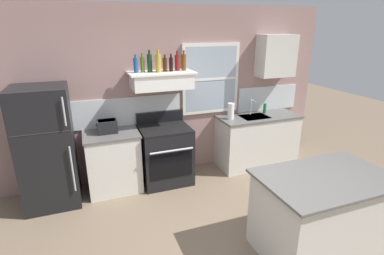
{
  "coord_description": "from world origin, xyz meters",
  "views": [
    {
      "loc": [
        -1.35,
        -2.27,
        2.38
      ],
      "look_at": [
        -0.05,
        1.2,
        1.1
      ],
      "focal_mm": 27.5,
      "sensor_mm": 36.0,
      "label": 1
    }
  ],
  "objects_px": {
    "bottle_olive_oil_square": "(142,64)",
    "bottle_amber_wine": "(184,62)",
    "bottle_dark_green_wine": "(150,63)",
    "bottle_brown_stout": "(165,64)",
    "refrigerator": "(47,148)",
    "bottle_balsamic_dark": "(171,64)",
    "bottle_blue_liqueur": "(136,65)",
    "bottle_champagne_gold_foil": "(158,63)",
    "paper_towel_roll": "(231,111)",
    "bottle_red_label_wine": "(177,62)",
    "dish_soap_bottle": "(265,108)",
    "kitchen_island": "(321,214)",
    "stove_range": "(165,154)",
    "toaster": "(107,126)"
  },
  "relations": [
    {
      "from": "refrigerator",
      "to": "paper_towel_roll",
      "type": "distance_m",
      "value": 2.81
    },
    {
      "from": "bottle_balsamic_dark",
      "to": "bottle_amber_wine",
      "type": "xyz_separation_m",
      "value": [
        0.21,
        0.03,
        0.02
      ]
    },
    {
      "from": "bottle_champagne_gold_foil",
      "to": "bottle_red_label_wine",
      "type": "bearing_deg",
      "value": 12.0
    },
    {
      "from": "stove_range",
      "to": "bottle_blue_liqueur",
      "type": "height_order",
      "value": "bottle_blue_liqueur"
    },
    {
      "from": "refrigerator",
      "to": "stove_range",
      "type": "relative_size",
      "value": 1.52
    },
    {
      "from": "bottle_champagne_gold_foil",
      "to": "paper_towel_roll",
      "type": "bearing_deg",
      "value": -1.13
    },
    {
      "from": "stove_range",
      "to": "bottle_blue_liqueur",
      "type": "relative_size",
      "value": 4.27
    },
    {
      "from": "bottle_champagne_gold_foil",
      "to": "bottle_amber_wine",
      "type": "xyz_separation_m",
      "value": [
        0.41,
        0.06,
        -0.01
      ]
    },
    {
      "from": "bottle_blue_liqueur",
      "to": "bottle_dark_green_wine",
      "type": "relative_size",
      "value": 0.81
    },
    {
      "from": "bottle_olive_oil_square",
      "to": "dish_soap_bottle",
      "type": "bearing_deg",
      "value": -0.21
    },
    {
      "from": "bottle_olive_oil_square",
      "to": "bottle_amber_wine",
      "type": "bearing_deg",
      "value": -2.19
    },
    {
      "from": "toaster",
      "to": "bottle_amber_wine",
      "type": "bearing_deg",
      "value": 2.51
    },
    {
      "from": "bottle_champagne_gold_foil",
      "to": "bottle_brown_stout",
      "type": "bearing_deg",
      "value": 18.36
    },
    {
      "from": "bottle_brown_stout",
      "to": "bottle_balsamic_dark",
      "type": "height_order",
      "value": "bottle_balsamic_dark"
    },
    {
      "from": "bottle_blue_liqueur",
      "to": "paper_towel_roll",
      "type": "distance_m",
      "value": 1.71
    },
    {
      "from": "stove_range",
      "to": "bottle_amber_wine",
      "type": "xyz_separation_m",
      "value": [
        0.36,
        0.12,
        1.4
      ]
    },
    {
      "from": "bottle_blue_liqueur",
      "to": "bottle_olive_oil_square",
      "type": "distance_m",
      "value": 0.1
    },
    {
      "from": "refrigerator",
      "to": "dish_soap_bottle",
      "type": "height_order",
      "value": "refrigerator"
    },
    {
      "from": "bottle_blue_liqueur",
      "to": "bottle_amber_wine",
      "type": "distance_m",
      "value": 0.72
    },
    {
      "from": "stove_range",
      "to": "bottle_dark_green_wine",
      "type": "bearing_deg",
      "value": 144.97
    },
    {
      "from": "bottle_olive_oil_square",
      "to": "bottle_dark_green_wine",
      "type": "xyz_separation_m",
      "value": [
        0.1,
        -0.03,
        0.02
      ]
    },
    {
      "from": "bottle_blue_liqueur",
      "to": "bottle_dark_green_wine",
      "type": "distance_m",
      "value": 0.2
    },
    {
      "from": "bottle_brown_stout",
      "to": "bottle_amber_wine",
      "type": "bearing_deg",
      "value": 4.73
    },
    {
      "from": "bottle_balsamic_dark",
      "to": "paper_towel_roll",
      "type": "relative_size",
      "value": 0.93
    },
    {
      "from": "bottle_dark_green_wine",
      "to": "dish_soap_bottle",
      "type": "relative_size",
      "value": 1.76
    },
    {
      "from": "dish_soap_bottle",
      "to": "bottle_blue_liqueur",
      "type": "bearing_deg",
      "value": -179.96
    },
    {
      "from": "bottle_brown_stout",
      "to": "bottle_balsamic_dark",
      "type": "distance_m",
      "value": 0.09
    },
    {
      "from": "bottle_red_label_wine",
      "to": "kitchen_island",
      "type": "height_order",
      "value": "bottle_red_label_wine"
    },
    {
      "from": "bottle_champagne_gold_foil",
      "to": "dish_soap_bottle",
      "type": "xyz_separation_m",
      "value": [
        1.93,
        0.08,
        -0.88
      ]
    },
    {
      "from": "bottle_amber_wine",
      "to": "bottle_red_label_wine",
      "type": "bearing_deg",
      "value": 177.29
    },
    {
      "from": "bottle_amber_wine",
      "to": "kitchen_island",
      "type": "xyz_separation_m",
      "value": [
        0.8,
        -2.21,
        -1.41
      ]
    },
    {
      "from": "dish_soap_bottle",
      "to": "bottle_olive_oil_square",
      "type": "bearing_deg",
      "value": 179.79
    },
    {
      "from": "bottle_dark_green_wine",
      "to": "bottle_amber_wine",
      "type": "relative_size",
      "value": 1.07
    },
    {
      "from": "bottle_dark_green_wine",
      "to": "kitchen_island",
      "type": "height_order",
      "value": "bottle_dark_green_wine"
    },
    {
      "from": "bottle_brown_stout",
      "to": "paper_towel_roll",
      "type": "height_order",
      "value": "bottle_brown_stout"
    },
    {
      "from": "bottle_balsamic_dark",
      "to": "bottle_red_label_wine",
      "type": "height_order",
      "value": "bottle_red_label_wine"
    },
    {
      "from": "bottle_balsamic_dark",
      "to": "bottle_olive_oil_square",
      "type": "bearing_deg",
      "value": 172.77
    },
    {
      "from": "stove_range",
      "to": "bottle_red_label_wine",
      "type": "relative_size",
      "value": 3.79
    },
    {
      "from": "bottle_olive_oil_square",
      "to": "kitchen_island",
      "type": "relative_size",
      "value": 0.19
    },
    {
      "from": "bottle_olive_oil_square",
      "to": "dish_soap_bottle",
      "type": "height_order",
      "value": "bottle_olive_oil_square"
    },
    {
      "from": "bottle_red_label_wine",
      "to": "kitchen_island",
      "type": "xyz_separation_m",
      "value": [
        0.9,
        -2.21,
        -1.41
      ]
    },
    {
      "from": "bottle_amber_wine",
      "to": "toaster",
      "type": "bearing_deg",
      "value": -177.49
    },
    {
      "from": "bottle_olive_oil_square",
      "to": "paper_towel_roll",
      "type": "distance_m",
      "value": 1.63
    },
    {
      "from": "bottle_champagne_gold_foil",
      "to": "bottle_balsamic_dark",
      "type": "relative_size",
      "value": 1.28
    },
    {
      "from": "bottle_brown_stout",
      "to": "refrigerator",
      "type": "bearing_deg",
      "value": -176.0
    },
    {
      "from": "bottle_champagne_gold_foil",
      "to": "bottle_amber_wine",
      "type": "height_order",
      "value": "bottle_champagne_gold_foil"
    },
    {
      "from": "bottle_brown_stout",
      "to": "bottle_red_label_wine",
      "type": "height_order",
      "value": "bottle_red_label_wine"
    },
    {
      "from": "bottle_brown_stout",
      "to": "bottle_balsamic_dark",
      "type": "xyz_separation_m",
      "value": [
        0.09,
        -0.0,
        0.0
      ]
    },
    {
      "from": "bottle_blue_liqueur",
      "to": "bottle_red_label_wine",
      "type": "bearing_deg",
      "value": -0.89
    },
    {
      "from": "bottle_blue_liqueur",
      "to": "refrigerator",
      "type": "bearing_deg",
      "value": -172.99
    }
  ]
}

